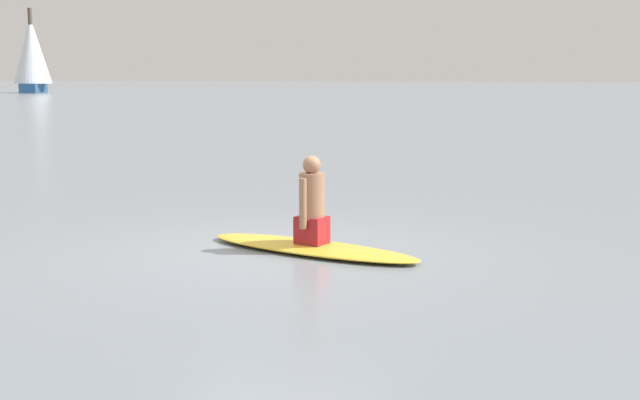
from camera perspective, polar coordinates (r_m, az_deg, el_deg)
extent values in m
plane|color=gray|center=(9.76, -2.98, -3.48)|extent=(400.00, 400.00, 0.00)
ellipsoid|color=gold|center=(9.68, -0.56, -3.27)|extent=(1.58, 2.89, 0.10)
cube|color=#A51E23|center=(9.64, -0.56, -2.06)|extent=(0.37, 0.41, 0.32)
cylinder|color=#9E7051|center=(9.58, -0.57, 0.29)|extent=(0.37, 0.37, 0.53)
sphere|color=#9E7051|center=(9.53, -0.57, 2.42)|extent=(0.21, 0.21, 0.21)
cylinder|color=#9E7051|center=(9.73, 0.02, 0.02)|extent=(0.11, 0.11, 0.58)
cylinder|color=#9E7051|center=(9.44, -1.17, -0.25)|extent=(0.11, 0.11, 0.58)
cube|color=navy|center=(94.16, -19.03, 7.26)|extent=(5.78, 3.44, 1.00)
cylinder|color=#4C4238|center=(94.19, -19.16, 9.95)|extent=(0.44, 0.44, 7.84)
cone|color=white|center=(94.18, -19.15, 9.66)|extent=(4.97, 4.97, 6.90)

